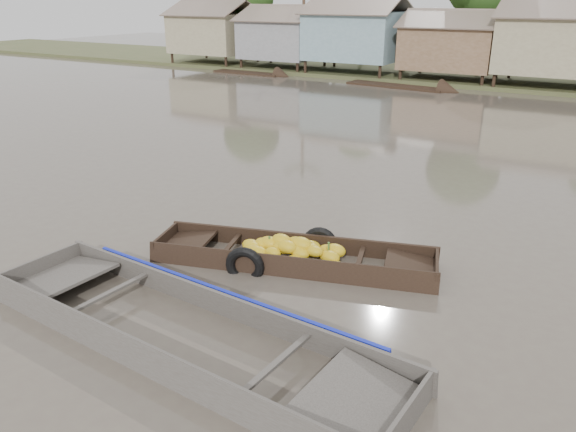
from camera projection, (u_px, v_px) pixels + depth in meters
The scene contains 4 objects.
ground at pixel (225, 271), 11.55m from camera, with size 120.00×120.00×0.00m, color brown.
riverbank at pixel (574, 35), 34.46m from camera, with size 120.00×12.47×10.22m.
banana_boat at pixel (289, 255), 11.84m from camera, with size 6.13×3.09×0.85m.
viewer_boat at pixel (187, 338), 9.17m from camera, with size 7.95×2.50×0.63m.
Camera 1 is at (6.41, -8.22, 5.27)m, focal length 35.00 mm.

